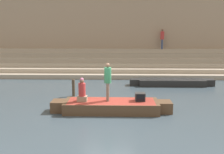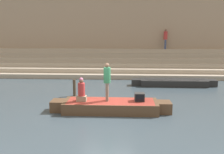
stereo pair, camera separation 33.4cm
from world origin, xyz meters
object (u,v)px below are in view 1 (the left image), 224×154
object	(u,v)px
tv_set	(140,97)
person_on_steps	(162,38)
rowboat_main	(111,106)
moored_boat_shore	(172,82)
person_standing	(108,79)
mooring_post	(73,88)
person_rowing	(82,92)

from	to	relation	value
tv_set	person_on_steps	distance (m)	12.15
rowboat_main	moored_boat_shore	xyz separation A→B (m)	(3.89, 5.69, -0.04)
rowboat_main	person_standing	world-z (taller)	person_standing
rowboat_main	moored_boat_shore	size ratio (longest dim) A/B	0.99
person_standing	mooring_post	xyz separation A→B (m)	(-2.05, 2.67, -1.05)
rowboat_main	person_standing	size ratio (longest dim) A/B	3.15
mooring_post	person_on_steps	bearing A→B (deg)	54.61
mooring_post	person_on_steps	size ratio (longest dim) A/B	0.55
tv_set	moored_boat_shore	world-z (taller)	tv_set
tv_set	rowboat_main	bearing A→B (deg)	-171.62
person_rowing	person_standing	bearing A→B (deg)	22.79
person_standing	person_on_steps	distance (m)	12.48
moored_boat_shore	person_on_steps	xyz separation A→B (m)	(0.25, 5.98, 2.74)
person_standing	person_on_steps	bearing A→B (deg)	61.48
tv_set	mooring_post	world-z (taller)	mooring_post
moored_boat_shore	mooring_post	bearing A→B (deg)	-154.67
person_rowing	tv_set	distance (m)	2.68
mooring_post	rowboat_main	bearing A→B (deg)	-50.84
person_standing	person_rowing	world-z (taller)	person_standing
tv_set	mooring_post	bearing A→B (deg)	148.23
person_standing	person_on_steps	xyz separation A→B (m)	(4.31, 11.62, 1.45)
moored_boat_shore	person_on_steps	world-z (taller)	person_on_steps
tv_set	moored_boat_shore	bearing A→B (deg)	70.35
moored_boat_shore	person_on_steps	size ratio (longest dim) A/B	3.24
person_rowing	mooring_post	xyz separation A→B (m)	(-0.88, 2.79, -0.48)
rowboat_main	tv_set	distance (m)	1.39
person_standing	person_rowing	bearing A→B (deg)	177.70
tv_set	mooring_post	distance (m)	4.42
tv_set	moored_boat_shore	xyz separation A→B (m)	(2.57, 5.61, -0.47)
person_rowing	tv_set	bearing A→B (deg)	20.11
person_standing	mooring_post	size ratio (longest dim) A/B	1.84
person_standing	tv_set	world-z (taller)	person_standing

